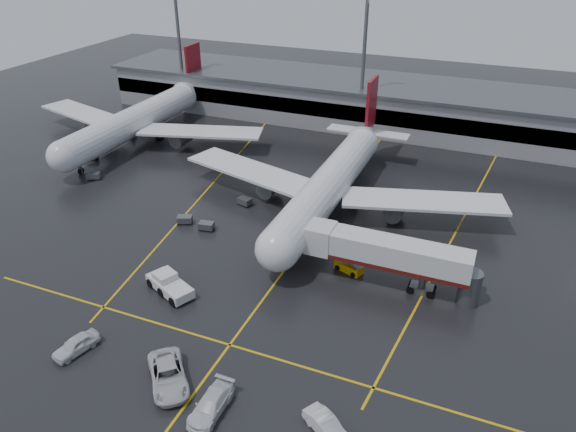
% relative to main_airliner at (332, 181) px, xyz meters
% --- Properties ---
extents(ground, '(220.00, 220.00, 0.00)m').
position_rel_main_airliner_xyz_m(ground, '(0.00, -9.70, -4.21)').
color(ground, black).
rests_on(ground, ground).
extents(apron_line_centre, '(0.25, 90.00, 0.02)m').
position_rel_main_airliner_xyz_m(apron_line_centre, '(0.00, -9.70, -4.20)').
color(apron_line_centre, gold).
rests_on(apron_line_centre, ground).
extents(apron_line_stop, '(60.00, 0.25, 0.02)m').
position_rel_main_airliner_xyz_m(apron_line_stop, '(0.00, -31.70, -4.20)').
color(apron_line_stop, gold).
rests_on(apron_line_stop, ground).
extents(apron_line_left, '(9.99, 69.35, 0.02)m').
position_rel_main_airliner_xyz_m(apron_line_left, '(-20.00, 0.30, -4.20)').
color(apron_line_left, gold).
rests_on(apron_line_left, ground).
extents(apron_line_right, '(7.57, 69.64, 0.02)m').
position_rel_main_airliner_xyz_m(apron_line_right, '(18.00, 0.30, -4.20)').
color(apron_line_right, gold).
rests_on(apron_line_right, ground).
extents(terminal, '(122.00, 19.00, 8.60)m').
position_rel_main_airliner_xyz_m(terminal, '(0.00, 38.23, 0.11)').
color(terminal, gray).
rests_on(terminal, ground).
extents(light_mast_left, '(3.00, 1.20, 25.45)m').
position_rel_main_airliner_xyz_m(light_mast_left, '(-45.00, 32.30, 10.27)').
color(light_mast_left, '#595B60').
rests_on(light_mast_left, ground).
extents(light_mast_mid, '(3.00, 1.20, 25.45)m').
position_rel_main_airliner_xyz_m(light_mast_mid, '(-5.00, 32.30, 10.27)').
color(light_mast_mid, '#595B60').
rests_on(light_mast_mid, ground).
extents(main_airliner, '(48.80, 45.60, 14.10)m').
position_rel_main_airliner_xyz_m(main_airliner, '(0.00, 0.00, 0.00)').
color(main_airliner, silver).
rests_on(main_airliner, ground).
extents(second_airliner, '(48.80, 45.60, 14.10)m').
position_rel_main_airliner_xyz_m(second_airliner, '(-42.00, 12.00, 0.00)').
color(second_airliner, silver).
rests_on(second_airliner, ground).
extents(jet_bridge, '(19.90, 3.40, 6.05)m').
position_rel_main_airliner_xyz_m(jet_bridge, '(11.87, -15.70, -0.28)').
color(jet_bridge, silver).
rests_on(jet_bridge, ground).
extents(pushback_tractor, '(6.80, 4.92, 2.26)m').
position_rel_main_airliner_xyz_m(pushback_tractor, '(-10.44, -26.45, -3.31)').
color(pushback_tractor, silver).
rests_on(pushback_tractor, ground).
extents(belt_loader, '(3.67, 2.47, 2.15)m').
position_rel_main_airliner_xyz_m(belt_loader, '(7.16, -14.79, -3.68)').
color(belt_loader, '#D89E07').
rests_on(belt_loader, ground).
extents(service_van_a, '(6.81, 7.14, 1.88)m').
position_rel_main_airliner_xyz_m(service_van_a, '(-2.76, -38.23, -3.27)').
color(service_van_a, silver).
rests_on(service_van_a, ground).
extents(service_van_b, '(2.27, 5.57, 1.62)m').
position_rel_main_airliner_xyz_m(service_van_b, '(2.43, -39.62, -3.40)').
color(service_van_b, silver).
rests_on(service_van_b, ground).
extents(service_van_c, '(4.89, 3.89, 1.56)m').
position_rel_main_airliner_xyz_m(service_van_c, '(12.31, -37.93, -3.43)').
color(service_van_c, silver).
rests_on(service_van_c, ground).
extents(service_van_d, '(3.02, 5.01, 1.60)m').
position_rel_main_airliner_xyz_m(service_van_d, '(-13.40, -38.18, -3.41)').
color(service_van_d, silver).
rests_on(service_van_d, ground).
extents(baggage_cart_a, '(2.19, 1.62, 1.12)m').
position_rel_main_airliner_xyz_m(baggage_cart_a, '(-13.52, -12.80, -3.58)').
color(baggage_cart_a, '#595B60').
rests_on(baggage_cart_a, ground).
extents(baggage_cart_b, '(2.34, 1.95, 1.12)m').
position_rel_main_airliner_xyz_m(baggage_cart_b, '(-17.19, -12.41, -3.58)').
color(baggage_cart_b, '#595B60').
rests_on(baggage_cart_b, ground).
extents(baggage_cart_c, '(2.27, 1.78, 1.12)m').
position_rel_main_airliner_xyz_m(baggage_cart_c, '(-11.97, -4.35, -3.58)').
color(baggage_cart_c, '#595B60').
rests_on(baggage_cart_c, ground).
extents(baggage_cart_d, '(2.22, 1.67, 1.12)m').
position_rel_main_airliner_xyz_m(baggage_cart_d, '(-44.41, 0.71, -3.58)').
color(baggage_cart_d, '#595B60').
rests_on(baggage_cart_d, ground).
extents(baggage_cart_e, '(2.38, 2.15, 1.12)m').
position_rel_main_airliner_xyz_m(baggage_cart_e, '(-38.53, -5.68, -3.58)').
color(baggage_cart_e, '#595B60').
rests_on(baggage_cart_e, ground).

